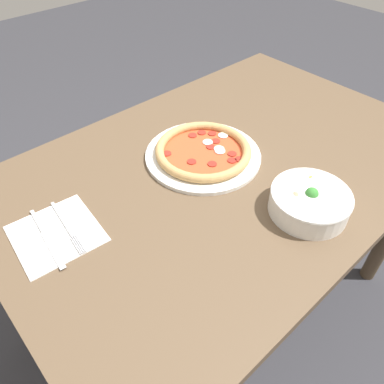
{
  "coord_description": "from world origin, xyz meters",
  "views": [
    {
      "loc": [
        0.65,
        0.57,
        1.43
      ],
      "look_at": [
        0.17,
        0.04,
        0.77
      ],
      "focal_mm": 35.0,
      "sensor_mm": 36.0,
      "label": 1
    }
  ],
  "objects_px": {
    "bowl": "(309,201)",
    "knife": "(45,235)",
    "fork": "(66,226)",
    "pizza": "(203,152)"
  },
  "relations": [
    {
      "from": "bowl",
      "to": "fork",
      "type": "bearing_deg",
      "value": -36.64
    },
    {
      "from": "bowl",
      "to": "knife",
      "type": "height_order",
      "value": "bowl"
    },
    {
      "from": "pizza",
      "to": "knife",
      "type": "distance_m",
      "value": 0.49
    },
    {
      "from": "bowl",
      "to": "knife",
      "type": "relative_size",
      "value": 0.93
    },
    {
      "from": "pizza",
      "to": "fork",
      "type": "relative_size",
      "value": 1.73
    },
    {
      "from": "pizza",
      "to": "fork",
      "type": "distance_m",
      "value": 0.44
    },
    {
      "from": "fork",
      "to": "bowl",
      "type": "bearing_deg",
      "value": 60.05
    },
    {
      "from": "bowl",
      "to": "fork",
      "type": "relative_size",
      "value": 1.01
    },
    {
      "from": "pizza",
      "to": "fork",
      "type": "bearing_deg",
      "value": -2.38
    },
    {
      "from": "knife",
      "to": "fork",
      "type": "bearing_deg",
      "value": 88.84
    }
  ]
}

